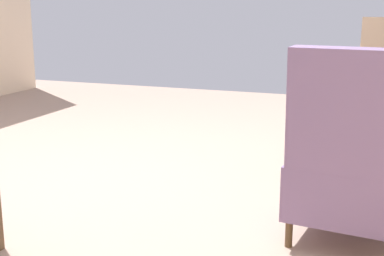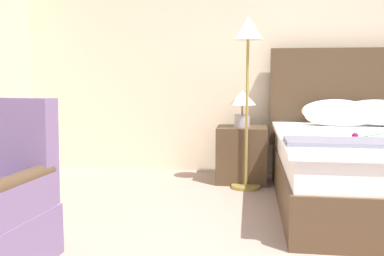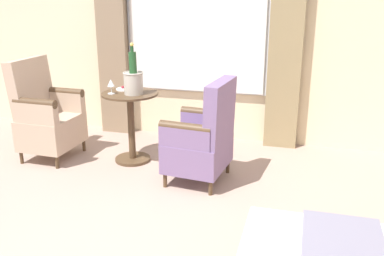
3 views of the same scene
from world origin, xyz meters
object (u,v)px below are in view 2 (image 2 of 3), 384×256
Objects in this scene: bed at (375,162)px; bedside_lamp at (242,102)px; floor_lamp_brass at (248,51)px; nightstand at (242,154)px.

bed is 5.64× the size of bedside_lamp.
floor_lamp_brass is at bearing -79.30° from bedside_lamp.
bed is at bearing -30.96° from bedside_lamp.
floor_lamp_brass reaches higher than bed.
bedside_lamp is (-1.12, 0.67, 0.45)m from bed.
bedside_lamp is at bearing 149.04° from bed.
floor_lamp_brass reaches higher than bedside_lamp.
bed is 1.28× the size of floor_lamp_brass.
bed is at bearing -21.04° from floor_lamp_brass.
bed reaches higher than nightstand.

